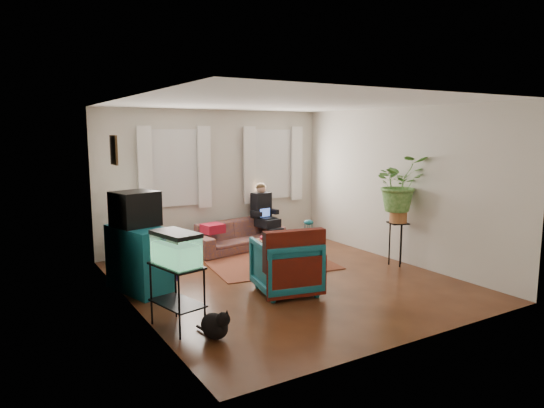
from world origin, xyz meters
TOP-DOWN VIEW (x-y plane):
  - floor at (0.00, 0.00)m, footprint 4.50×5.00m
  - ceiling at (0.00, 0.00)m, footprint 4.50×5.00m
  - wall_back at (0.00, 2.50)m, footprint 4.50×0.01m
  - wall_front at (0.00, -2.50)m, footprint 4.50×0.01m
  - wall_left at (-2.25, 0.00)m, footprint 0.01×5.00m
  - wall_right at (2.25, 0.00)m, footprint 0.01×5.00m
  - window_left at (-0.80, 2.48)m, footprint 1.08×0.04m
  - window_right at (1.25, 2.48)m, footprint 1.08×0.04m
  - curtains_left at (-0.80, 2.40)m, footprint 1.36×0.06m
  - curtains_right at (1.25, 2.40)m, footprint 1.36×0.06m
  - picture_frame at (-2.21, 0.85)m, footprint 0.04×0.32m
  - area_rug at (0.26, 0.92)m, footprint 2.19×1.85m
  - sofa at (0.23, 2.05)m, footprint 1.95×1.03m
  - seated_person at (0.88, 2.16)m, footprint 0.55×0.64m
  - side_table at (-1.65, 2.20)m, footprint 0.52×0.52m
  - table_lamp at (-1.65, 2.20)m, footprint 0.39×0.39m
  - dresser at (-1.99, 0.65)m, footprint 0.75×1.10m
  - crt_tv at (-2.00, 0.75)m, footprint 0.67×0.63m
  - aquarium_stand at (-2.00, -0.86)m, footprint 0.50×0.72m
  - aquarium at (-2.00, -0.86)m, footprint 0.45×0.65m
  - black_cat at (-1.77, -1.35)m, footprint 0.33×0.45m
  - armchair at (-0.30, -0.46)m, footprint 0.94×0.90m
  - serape_throw at (-0.36, -0.78)m, footprint 0.86×0.35m
  - coffee_table at (0.56, 0.83)m, footprint 1.07×0.66m
  - cup_a at (0.34, 0.71)m, footprint 0.13×0.13m
  - cup_b at (0.62, 0.67)m, footprint 0.10×0.10m
  - bowl at (0.83, 0.95)m, footprint 0.22×0.22m
  - snack_tray at (0.27, 0.94)m, footprint 0.35×0.35m
  - birdcage at (0.92, 0.73)m, footprint 0.18×0.18m
  - plant_stand at (2.02, -0.26)m, footprint 0.39×0.39m
  - potted_plant at (2.02, -0.26)m, footprint 1.01×0.94m

SIDE VIEW (x-z plane):
  - floor at x=0.00m, z-range -0.01..0.01m
  - area_rug at x=0.26m, z-range 0.00..0.01m
  - black_cat at x=-1.77m, z-range 0.00..0.35m
  - coffee_table at x=0.56m, z-range 0.00..0.42m
  - side_table at x=-1.65m, z-range 0.00..0.62m
  - plant_stand at x=2.02m, z-range 0.00..0.72m
  - sofa at x=0.23m, z-range 0.00..0.72m
  - aquarium_stand at x=-2.00m, z-range 0.00..0.73m
  - armchair at x=-0.30m, z-range 0.00..0.83m
  - snack_tray at x=0.27m, z-range 0.42..0.46m
  - bowl at x=0.83m, z-range 0.42..0.47m
  - dresser at x=-1.99m, z-range 0.00..0.90m
  - cup_b at x=0.62m, z-range 0.42..0.51m
  - cup_a at x=0.34m, z-range 0.42..0.51m
  - seated_person at x=0.88m, z-range 0.00..1.10m
  - birdcage at x=0.92m, z-range 0.42..0.72m
  - serape_throw at x=-0.36m, z-range 0.25..0.93m
  - table_lamp at x=-1.65m, z-range 0.61..1.18m
  - aquarium at x=-2.00m, z-range 0.73..1.12m
  - crt_tv at x=-2.00m, z-range 0.90..1.38m
  - potted_plant at x=2.02m, z-range 0.76..1.68m
  - wall_back at x=0.00m, z-range 0.00..2.60m
  - wall_front at x=0.00m, z-range 0.00..2.60m
  - wall_left at x=-2.25m, z-range 0.00..2.60m
  - wall_right at x=2.25m, z-range 0.00..2.60m
  - curtains_left at x=-0.80m, z-range 0.80..2.30m
  - curtains_right at x=1.25m, z-range 0.80..2.30m
  - window_left at x=-0.80m, z-range 0.86..2.24m
  - window_right at x=1.25m, z-range 0.86..2.24m
  - picture_frame at x=-2.21m, z-range 1.75..2.15m
  - ceiling at x=0.00m, z-range 2.60..2.60m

